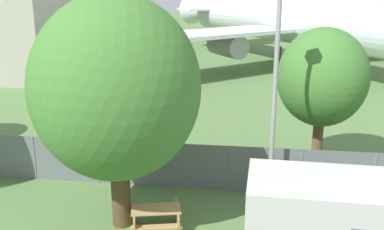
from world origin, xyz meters
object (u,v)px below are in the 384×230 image
portable_cabin (331,226)px  tree_behind_benches (116,89)px  airplane (314,23)px  picnic_bench_near_cabin (156,217)px  tree_near_hangar (323,78)px

portable_cabin → tree_behind_benches: tree_behind_benches is taller
airplane → tree_behind_benches: (-9.18, -28.64, 0.33)m
portable_cabin → picnic_bench_near_cabin: 5.24m
airplane → tree_near_hangar: (-2.48, -23.31, -0.24)m
portable_cabin → airplane: bearing=86.0°
airplane → picnic_bench_near_cabin: 30.20m
portable_cabin → tree_behind_benches: bearing=167.5°
airplane → portable_cabin: (-3.00, -30.20, -2.83)m
tree_near_hangar → portable_cabin: bearing=-94.3°
tree_near_hangar → picnic_bench_near_cabin: bearing=-134.7°
airplane → picnic_bench_near_cabin: bearing=-51.0°
portable_cabin → tree_behind_benches: size_ratio=0.62×
portable_cabin → picnic_bench_near_cabin: size_ratio=2.50×
tree_near_hangar → airplane: bearing=83.9°
airplane → tree_near_hangar: size_ratio=6.79×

